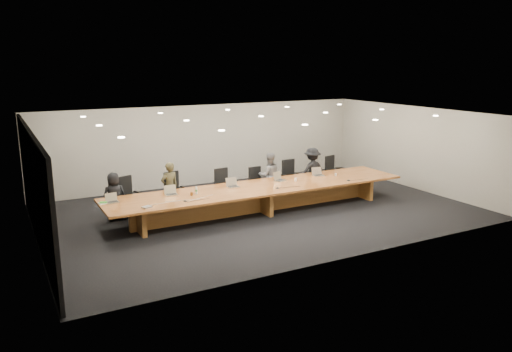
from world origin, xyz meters
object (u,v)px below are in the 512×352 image
Objects in this scene: laptop_d at (281,176)px; mic_center at (277,188)px; chair_left at (176,191)px; mic_left at (185,201)px; chair_mid_right at (258,183)px; laptop_c at (233,182)px; person_d at (312,170)px; laptop_a at (112,198)px; chair_far_right at (335,172)px; chair_far_left at (129,197)px; laptop_b at (171,190)px; mic_right at (349,180)px; water_bottle at (196,191)px; paper_cup_near at (296,180)px; person_b at (170,187)px; chair_right at (292,177)px; person_c at (269,175)px; paper_cup_far at (336,175)px; conference_table at (261,194)px; person_a at (114,196)px; av_box at (147,207)px; chair_mid_left at (225,186)px; amber_mug at (192,194)px; laptop_e at (319,172)px.

laptop_d reaches higher than mic_center.
chair_left is 10.44× the size of mic_left.
laptop_c is (-1.31, -0.93, 0.37)m from chair_mid_right.
person_d reaches higher than laptop_a.
chair_far_left is at bearing 163.45° from chair_far_right.
laptop_b is at bearing 7.32° from person_d.
mic_right is at bearing -33.97° from chair_left.
laptop_c is 1.73× the size of water_bottle.
chair_left is at bearing 160.04° from paper_cup_near.
person_b reaches higher than chair_mid_right.
laptop_d is at bearing -137.46° from chair_right.
person_c is 18.30× the size of paper_cup_far.
chair_left is 1.02× the size of chair_far_right.
chair_right is at bearing 47.76° from mic_center.
laptop_a is at bearing 175.80° from conference_table.
paper_cup_near is (0.65, -1.18, 0.28)m from chair_mid_right.
laptop_a is (-6.03, -1.03, 0.30)m from chair_right.
chair_far_left is at bearing 50.95° from laptop_a.
av_box is (0.40, -1.78, 0.10)m from person_a.
laptop_c reaches higher than paper_cup_near.
person_b reaches higher than chair_far_left.
water_bottle is at bearing 167.74° from mic_center.
paper_cup_far is at bearing -30.29° from chair_far_left.
chair_mid_left is 1.79m from person_b.
paper_cup_near is 1.25× the size of paper_cup_far.
chair_left reaches higher than chair_far_left.
chair_far_right is 11.90× the size of amber_mug.
av_box is 3.82m from mic_center.
person_b is 11.17× the size of mic_right.
conference_table is at bearing -176.36° from chair_far_right.
chair_far_right is 5.95m from person_b.
paper_cup_far is at bearing 11.81° from mic_center.
mic_right is at bearing -7.42° from amber_mug.
water_bottle is at bearing 97.49° from person_b.
av_box is (-1.38, -1.85, 0.19)m from chair_left.
chair_mid_left reaches higher than mic_center.
chair_far_right reaches higher than mic_left.
laptop_e is (1.40, 0.01, -0.00)m from laptop_d.
person_a is at bearing 177.62° from chair_mid_right.
av_box is (-4.48, -1.79, 0.04)m from person_c.
chair_mid_right is 5.28× the size of water_bottle.
laptop_b is at bearing -162.32° from chair_mid_left.
chair_far_left is at bearing 175.81° from laptop_e.
amber_mug is at bearing 176.52° from chair_far_right.
chair_left is at bearing -179.50° from person_a.
person_d is 5.27m from mic_left.
laptop_e is (5.73, -0.98, 0.31)m from chair_far_left.
mic_left is at bearing -153.41° from chair_mid_right.
laptop_b is at bearing 169.88° from mic_right.
chair_mid_right reaches higher than laptop_b.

